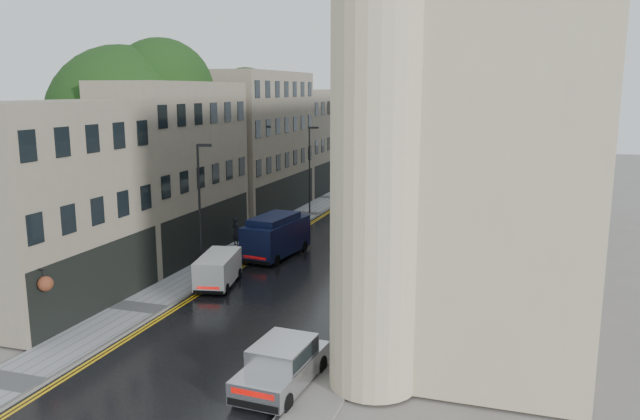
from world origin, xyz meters
The scene contains 16 objects.
road centered at (0.00, 27.50, 0.01)m, with size 9.00×85.00×0.02m, color black.
left_sidewalk centered at (-5.85, 27.50, 0.06)m, with size 2.70×85.00×0.12m, color gray.
right_sidewalk centered at (5.40, 27.50, 0.06)m, with size 1.80×85.00×0.12m, color slate.
old_shop_row centered at (-9.45, 30.00, 6.00)m, with size 4.50×56.00×12.00m, color gray, non-canonical shape.
modern_block centered at (10.30, 26.00, 7.00)m, with size 8.00×40.00×14.00m, color #C1B88F, non-canonical shape.
church_spire centered at (0.50, 82.00, 20.00)m, with size 6.40×6.40×40.00m, color slate, non-canonical shape.
tree_near centered at (-12.50, 20.00, 6.95)m, with size 10.56×10.56×13.89m, color black, non-canonical shape.
tree_far centered at (-12.20, 33.00, 6.23)m, with size 9.24×9.24×12.46m, color black, non-canonical shape.
cream_bus centered at (0.05, 29.96, 1.46)m, with size 2.39×10.52×2.87m, color white, non-canonical shape.
white_lorry centered at (2.97, 20.41, 1.96)m, with size 2.21×7.38×3.87m, color white, non-canonical shape.
silver_hatchback centered at (2.82, 3.93, 0.88)m, with size 2.00×4.56×1.71m, color #AAA9AE, non-canonical shape.
white_van centered at (-4.30, 13.93, 0.92)m, with size 1.71×3.99×1.81m, color white, non-canonical shape.
navy_van centered at (-4.30, 20.33, 1.44)m, with size 2.23×5.57×2.84m, color #0E1434, non-canonical shape.
pedestrian centered at (-6.58, 23.55, 1.11)m, with size 0.72×0.47×1.98m, color black.
lamp_post_near centered at (-5.52, 16.75, 3.88)m, with size 0.85×0.19×7.52m, color black, non-canonical shape.
lamp_post_far centered at (-5.49, 35.89, 3.81)m, with size 0.83×0.18×7.39m, color black, non-canonical shape.
Camera 1 is at (11.63, -14.13, 10.66)m, focal length 35.00 mm.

